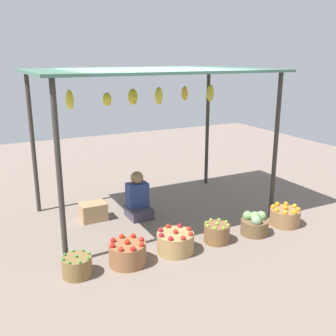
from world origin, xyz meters
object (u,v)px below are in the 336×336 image
basket_cabbages (255,224)px  basket_green_chilies (77,266)px  basket_red_tomatoes (127,253)px  basket_limes (217,233)px  vendor_person (138,200)px  basket_red_apples (175,242)px  wooden_crate_near_vendor (93,211)px  basket_oranges (285,216)px

basket_cabbages → basket_green_chilies: bearing=178.9°
basket_red_tomatoes → basket_cabbages: size_ratio=1.17×
basket_cabbages → basket_limes: bearing=176.4°
basket_cabbages → vendor_person: bearing=132.7°
basket_red_apples → wooden_crate_near_vendor: basket_red_apples is taller
basket_limes → basket_oranges: basket_oranges is taller
basket_cabbages → wooden_crate_near_vendor: bearing=141.1°
basket_red_tomatoes → basket_limes: size_ratio=1.30×
basket_oranges → basket_red_apples: bearing=-179.9°
vendor_person → basket_red_apples: bearing=-91.1°
basket_cabbages → basket_red_apples: bearing=178.1°
basket_red_tomatoes → wooden_crate_near_vendor: 1.58m
basket_red_tomatoes → basket_limes: (1.37, 0.00, -0.01)m
vendor_person → basket_red_tomatoes: size_ratio=1.63×
basket_red_tomatoes → basket_green_chilies: bearing=178.9°
basket_limes → basket_red_tomatoes: bearing=-179.9°
vendor_person → basket_limes: vendor_person is taller
basket_red_tomatoes → basket_oranges: bearing=0.2°
vendor_person → basket_limes: (0.65, -1.36, -0.16)m
basket_red_tomatoes → basket_cabbages: 2.02m
basket_oranges → wooden_crate_near_vendor: (-2.64, 1.57, 0.01)m
basket_red_apples → wooden_crate_near_vendor: size_ratio=1.24×
basket_cabbages → wooden_crate_near_vendor: (-2.00, 1.61, -0.01)m
vendor_person → basket_cabbages: bearing=-47.3°
basket_red_apples → basket_oranges: size_ratio=1.08×
basket_green_chilies → vendor_person: bearing=44.5°
basket_red_apples → basket_cabbages: size_ratio=1.24×
basket_red_tomatoes → basket_red_apples: bearing=0.5°
basket_limes → basket_cabbages: bearing=-3.6°
vendor_person → wooden_crate_near_vendor: vendor_person is taller
wooden_crate_near_vendor → basket_green_chilies: bearing=-113.3°
vendor_person → basket_cabbages: (1.30, -1.40, -0.15)m
basket_red_tomatoes → wooden_crate_near_vendor: (0.02, 1.58, -0.00)m
basket_green_chilies → wooden_crate_near_vendor: size_ratio=0.88×
basket_cabbages → wooden_crate_near_vendor: size_ratio=1.00×
basket_red_apples → basket_oranges: (1.97, 0.00, -0.00)m
basket_oranges → wooden_crate_near_vendor: 3.07m
basket_green_chilies → basket_cabbages: (2.67, -0.05, 0.03)m
basket_limes → wooden_crate_near_vendor: (-1.35, 1.57, 0.01)m
basket_green_chilies → basket_red_tomatoes: 0.65m
basket_green_chilies → basket_oranges: basket_oranges is taller
basket_red_tomatoes → basket_red_apples: (0.70, 0.01, -0.00)m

